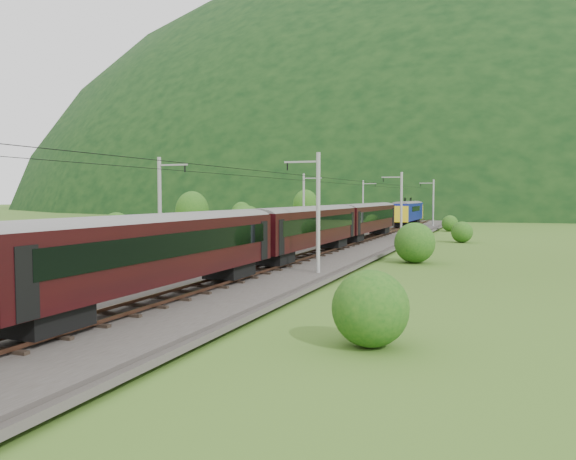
% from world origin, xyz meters
% --- Properties ---
extents(ground, '(600.00, 600.00, 0.00)m').
position_xyz_m(ground, '(0.00, 0.00, 0.00)').
color(ground, '#39561B').
rests_on(ground, ground).
extents(railbed, '(14.00, 220.00, 0.30)m').
position_xyz_m(railbed, '(0.00, 10.00, 0.15)').
color(railbed, '#38332D').
rests_on(railbed, ground).
extents(track_left, '(2.40, 220.00, 0.27)m').
position_xyz_m(track_left, '(-2.40, 10.00, 0.37)').
color(track_left, brown).
rests_on(track_left, railbed).
extents(track_right, '(2.40, 220.00, 0.27)m').
position_xyz_m(track_right, '(2.40, 10.00, 0.37)').
color(track_right, brown).
rests_on(track_right, railbed).
extents(catenary_left, '(2.54, 192.28, 8.00)m').
position_xyz_m(catenary_left, '(-6.12, 32.00, 4.50)').
color(catenary_left, gray).
rests_on(catenary_left, railbed).
extents(catenary_right, '(2.54, 192.28, 8.00)m').
position_xyz_m(catenary_right, '(6.12, 32.00, 4.50)').
color(catenary_right, gray).
rests_on(catenary_right, railbed).
extents(overhead_wires, '(4.83, 198.00, 0.03)m').
position_xyz_m(overhead_wires, '(0.00, 10.00, 7.10)').
color(overhead_wires, black).
rests_on(overhead_wires, ground).
extents(mountain_main, '(504.00, 360.00, 244.00)m').
position_xyz_m(mountain_main, '(0.00, 260.00, 0.00)').
color(mountain_main, black).
rests_on(mountain_main, ground).
extents(mountain_ridge, '(336.00, 280.00, 132.00)m').
position_xyz_m(mountain_ridge, '(-120.00, 300.00, 0.00)').
color(mountain_ridge, black).
rests_on(mountain_ridge, ground).
extents(train, '(2.82, 113.76, 4.90)m').
position_xyz_m(train, '(2.40, 8.95, 3.37)').
color(train, black).
rests_on(train, ground).
extents(hazard_post_near, '(0.16, 0.16, 1.47)m').
position_xyz_m(hazard_post_near, '(-0.71, 64.08, 1.04)').
color(hazard_post_near, red).
rests_on(hazard_post_near, railbed).
extents(hazard_post_far, '(0.15, 0.15, 1.38)m').
position_xyz_m(hazard_post_far, '(0.32, 40.51, 0.99)').
color(hazard_post_far, red).
rests_on(hazard_post_far, railbed).
extents(signal, '(0.20, 0.20, 1.85)m').
position_xyz_m(signal, '(-4.84, 55.69, 1.39)').
color(signal, black).
rests_on(signal, railbed).
extents(vegetation_left, '(13.71, 146.81, 6.63)m').
position_xyz_m(vegetation_left, '(-14.30, 18.32, 2.67)').
color(vegetation_left, '#1B4E14').
rests_on(vegetation_left, ground).
extents(vegetation_right, '(6.13, 97.13, 2.96)m').
position_xyz_m(vegetation_right, '(11.45, 2.43, 1.31)').
color(vegetation_right, '#1B4E14').
rests_on(vegetation_right, ground).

